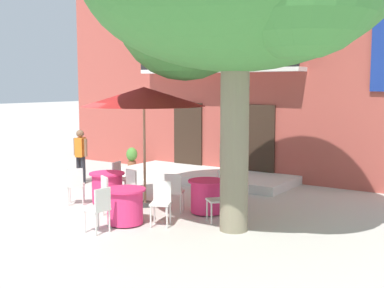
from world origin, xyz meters
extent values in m
plane|color=beige|center=(0.00, 0.00, 0.00)|extent=(120.00, 120.00, 0.00)
cube|color=#B24C42|center=(0.78, 7.00, 3.75)|extent=(13.00, 4.00, 7.50)
cube|color=#332319|center=(-0.52, 4.97, 1.15)|extent=(1.10, 0.08, 2.30)
cube|color=#332319|center=(2.08, 4.97, 1.15)|extent=(1.10, 0.08, 2.30)
cube|color=silver|center=(-1.42, 4.96, 4.65)|extent=(1.10, 0.08, 1.90)
cube|color=black|center=(-1.42, 4.93, 4.65)|extent=(0.84, 0.04, 1.60)
cube|color=silver|center=(0.78, 4.96, 4.65)|extent=(1.10, 0.08, 1.90)
cube|color=black|center=(0.78, 4.93, 4.65)|extent=(0.84, 0.04, 1.60)
cube|color=silver|center=(2.98, 4.96, 4.65)|extent=(1.10, 0.08, 1.90)
cube|color=black|center=(2.98, 4.93, 4.65)|extent=(0.84, 0.04, 1.60)
cube|color=silver|center=(0.78, 4.67, 3.34)|extent=(5.60, 0.65, 0.12)
cube|color=black|center=(0.78, 4.38, 3.85)|extent=(5.60, 0.06, 0.90)
cylinder|color=#B2B2B7|center=(-0.42, 4.50, 4.75)|extent=(0.04, 0.95, 1.33)
cube|color=yellow|center=(-0.42, 4.05, 5.05)|extent=(0.60, 0.29, 0.38)
cylinder|color=#B2B2B7|center=(1.98, 4.50, 4.75)|extent=(0.04, 0.95, 1.33)
cube|color=red|center=(1.98, 4.05, 5.05)|extent=(0.60, 0.29, 0.38)
cylinder|color=#995638|center=(-1.52, 4.70, 3.56)|extent=(0.28, 0.28, 0.32)
ellipsoid|color=#4C8E38|center=(-1.52, 4.70, 3.92)|extent=(0.36, 0.36, 0.41)
cylinder|color=#47423D|center=(0.78, 4.70, 3.56)|extent=(0.29, 0.29, 0.33)
ellipsoid|color=#2D7533|center=(0.78, 4.70, 3.95)|extent=(0.37, 0.37, 0.45)
cylinder|color=slate|center=(3.08, 4.70, 3.52)|extent=(0.24, 0.24, 0.23)
ellipsoid|color=#2D7533|center=(3.08, 4.70, 3.82)|extent=(0.31, 0.31, 0.37)
cube|color=navy|center=(5.66, 4.94, 4.12)|extent=(0.60, 0.06, 2.80)
cube|color=silver|center=(0.78, 3.99, 0.12)|extent=(5.47, 2.03, 0.25)
cylinder|color=#7F755B|center=(4.14, -0.22, 1.65)|extent=(0.56, 0.56, 3.30)
sphere|color=#3D7F38|center=(2.42, 0.56, 4.55)|extent=(3.13, 3.13, 3.13)
cylinder|color=#E52D66|center=(0.42, 0.08, 0.37)|extent=(0.74, 0.74, 0.68)
cylinder|color=#E52D66|center=(0.42, 0.08, 0.74)|extent=(0.86, 0.86, 0.04)
cylinder|color=#2D2823|center=(0.42, 0.08, 0.01)|extent=(0.44, 0.44, 0.03)
cylinder|color=silver|center=(0.40, 1.02, 0.23)|extent=(0.04, 0.04, 0.45)
cylinder|color=silver|center=(0.47, 0.68, 0.23)|extent=(0.04, 0.04, 0.45)
cylinder|color=silver|center=(0.07, 0.95, 0.23)|extent=(0.04, 0.04, 0.45)
cylinder|color=silver|center=(0.13, 0.62, 0.23)|extent=(0.04, 0.04, 0.45)
cube|color=silver|center=(0.27, 0.82, 0.47)|extent=(0.47, 0.47, 0.04)
cube|color=silver|center=(0.09, 0.78, 0.70)|extent=(0.11, 0.38, 0.42)
cylinder|color=silver|center=(-0.39, -0.40, 0.23)|extent=(0.04, 0.04, 0.45)
cylinder|color=silver|center=(-0.13, -0.18, 0.23)|extent=(0.04, 0.04, 0.45)
cylinder|color=silver|center=(-0.16, -0.66, 0.23)|extent=(0.04, 0.04, 0.45)
cylinder|color=silver|center=(0.09, -0.43, 0.23)|extent=(0.04, 0.04, 0.45)
cube|color=silver|center=(-0.15, -0.42, 0.47)|extent=(0.56, 0.56, 0.04)
cube|color=silver|center=(-0.03, -0.55, 0.70)|extent=(0.31, 0.28, 0.42)
cylinder|color=silver|center=(1.28, -0.29, 0.23)|extent=(0.04, 0.04, 0.45)
cylinder|color=silver|center=(0.94, -0.21, 0.23)|extent=(0.04, 0.04, 0.45)
cylinder|color=silver|center=(1.35, 0.04, 0.23)|extent=(0.04, 0.04, 0.45)
cylinder|color=silver|center=(1.02, 0.12, 0.23)|extent=(0.04, 0.04, 0.45)
cube|color=silver|center=(1.15, -0.08, 0.47)|extent=(0.48, 0.48, 0.04)
cube|color=silver|center=(1.19, 0.09, 0.70)|extent=(0.38, 0.12, 0.42)
cylinder|color=#E52D66|center=(2.98, 0.63, 0.37)|extent=(0.74, 0.74, 0.68)
cylinder|color=#E52D66|center=(2.98, 0.63, 0.74)|extent=(0.86, 0.86, 0.04)
cylinder|color=#2D2823|center=(2.98, 0.63, 0.01)|extent=(0.44, 0.44, 0.03)
cylinder|color=silver|center=(3.55, -0.11, 0.23)|extent=(0.04, 0.04, 0.45)
cylinder|color=silver|center=(3.30, 0.11, 0.23)|extent=(0.04, 0.04, 0.45)
cylinder|color=silver|center=(3.78, 0.14, 0.23)|extent=(0.04, 0.04, 0.45)
cylinder|color=silver|center=(3.52, 0.37, 0.23)|extent=(0.04, 0.04, 0.45)
cube|color=silver|center=(3.54, 0.13, 0.47)|extent=(0.56, 0.56, 0.04)
cube|color=silver|center=(3.66, 0.26, 0.70)|extent=(0.31, 0.28, 0.42)
cylinder|color=silver|center=(3.32, 1.49, 0.23)|extent=(0.04, 0.04, 0.45)
cylinder|color=silver|center=(3.26, 1.16, 0.23)|extent=(0.04, 0.04, 0.45)
cylinder|color=silver|center=(2.99, 1.56, 0.23)|extent=(0.04, 0.04, 0.45)
cylinder|color=silver|center=(2.92, 1.23, 0.23)|extent=(0.04, 0.04, 0.45)
cube|color=silver|center=(3.12, 1.36, 0.47)|extent=(0.47, 0.47, 0.04)
cube|color=silver|center=(2.95, 1.40, 0.70)|extent=(0.11, 0.38, 0.42)
cylinder|color=silver|center=(2.07, 0.39, 0.23)|extent=(0.04, 0.04, 0.45)
cylinder|color=silver|center=(2.38, 0.54, 0.23)|extent=(0.04, 0.04, 0.45)
cylinder|color=silver|center=(2.21, 0.08, 0.23)|extent=(0.04, 0.04, 0.45)
cylinder|color=silver|center=(2.52, 0.23, 0.23)|extent=(0.04, 0.04, 0.45)
cube|color=silver|center=(2.30, 0.31, 0.47)|extent=(0.53, 0.53, 0.04)
cube|color=silver|center=(2.37, 0.15, 0.70)|extent=(0.36, 0.20, 0.42)
cylinder|color=#E52D66|center=(2.06, -1.11, 0.37)|extent=(0.74, 0.74, 0.68)
cylinder|color=#E52D66|center=(2.06, -1.11, 0.74)|extent=(0.86, 0.86, 0.04)
cylinder|color=#2D2823|center=(2.06, -1.11, 0.01)|extent=(0.44, 0.44, 0.03)
cylinder|color=silver|center=(1.79, -2.01, 0.23)|extent=(0.04, 0.04, 0.45)
cylinder|color=silver|center=(1.83, -1.67, 0.23)|extent=(0.04, 0.04, 0.45)
cylinder|color=silver|center=(2.13, -2.04, 0.23)|extent=(0.04, 0.04, 0.45)
cylinder|color=silver|center=(2.17, -1.70, 0.23)|extent=(0.04, 0.04, 0.45)
cube|color=silver|center=(1.98, -1.86, 0.47)|extent=(0.44, 0.44, 0.04)
cube|color=silver|center=(2.16, -1.87, 0.70)|extent=(0.08, 0.38, 0.42)
cylinder|color=silver|center=(2.96, -0.87, 0.23)|extent=(0.04, 0.04, 0.45)
cylinder|color=silver|center=(2.65, -1.01, 0.23)|extent=(0.04, 0.04, 0.45)
cylinder|color=silver|center=(2.81, -0.56, 0.23)|extent=(0.04, 0.04, 0.45)
cylinder|color=silver|center=(2.51, -0.71, 0.23)|extent=(0.04, 0.04, 0.45)
cube|color=silver|center=(2.73, -0.79, 0.47)|extent=(0.53, 0.53, 0.04)
cube|color=silver|center=(2.65, -0.62, 0.70)|extent=(0.36, 0.20, 0.42)
cylinder|color=silver|center=(1.31, -0.54, 0.23)|extent=(0.04, 0.04, 0.45)
cylinder|color=silver|center=(1.62, -0.69, 0.23)|extent=(0.04, 0.04, 0.45)
cylinder|color=silver|center=(1.16, -0.84, 0.23)|extent=(0.04, 0.04, 0.45)
cylinder|color=silver|center=(1.46, -1.00, 0.23)|extent=(0.04, 0.04, 0.45)
cube|color=silver|center=(1.39, -0.77, 0.47)|extent=(0.54, 0.54, 0.04)
cube|color=silver|center=(1.31, -0.93, 0.70)|extent=(0.36, 0.21, 0.42)
cylinder|color=#997A56|center=(1.36, 0.39, 1.27)|extent=(0.06, 0.06, 2.55)
cylinder|color=#333333|center=(1.36, 0.39, 0.04)|extent=(0.44, 0.44, 0.08)
cone|color=#B21E1E|center=(1.36, 0.39, 2.62)|extent=(2.90, 2.90, 0.45)
cylinder|color=#995638|center=(-2.30, 4.16, 0.15)|extent=(0.29, 0.29, 0.30)
ellipsoid|color=#4C8E38|center=(-2.30, 4.16, 0.54)|extent=(0.38, 0.38, 0.47)
cylinder|color=#232328|center=(-2.07, 1.50, 0.40)|extent=(0.14, 0.14, 0.80)
cylinder|color=#232328|center=(-1.89, 1.50, 0.40)|extent=(0.14, 0.14, 0.80)
cube|color=orange|center=(-1.98, 1.50, 1.08)|extent=(0.34, 0.40, 0.56)
sphere|color=brown|center=(-1.98, 1.50, 1.48)|extent=(0.22, 0.22, 0.22)
cylinder|color=brown|center=(-2.20, 1.50, 1.08)|extent=(0.09, 0.09, 0.52)
cylinder|color=brown|center=(-1.76, 1.50, 1.08)|extent=(0.09, 0.09, 0.52)
cylinder|color=#384260|center=(2.60, 2.10, 0.44)|extent=(0.14, 0.14, 0.88)
cylinder|color=#384260|center=(2.78, 2.10, 0.44)|extent=(0.14, 0.14, 0.88)
cube|color=#1E2347|center=(2.69, 2.10, 1.16)|extent=(0.39, 0.31, 0.56)
sphere|color=beige|center=(2.69, 2.10, 1.56)|extent=(0.22, 0.22, 0.22)
cylinder|color=beige|center=(2.47, 2.10, 1.16)|extent=(0.09, 0.09, 0.52)
cylinder|color=beige|center=(2.91, 2.10, 1.16)|extent=(0.09, 0.09, 0.52)
camera|label=1|loc=(8.89, -8.78, 2.89)|focal=46.87mm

